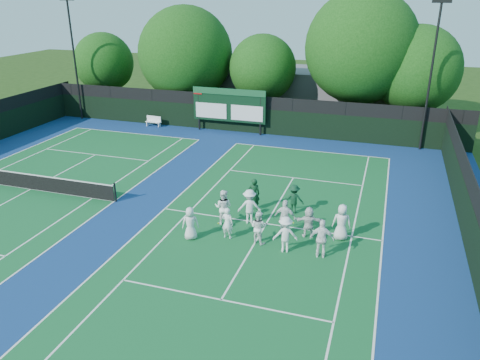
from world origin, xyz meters
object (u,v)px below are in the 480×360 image
(bench, at_px, (154,121))
(coach_left, at_px, (254,194))
(scoreboard, at_px, (229,106))
(tennis_net, at_px, (30,181))

(bench, height_order, coach_left, coach_left)
(scoreboard, relative_size, bench, 4.29)
(scoreboard, xyz_separation_m, bench, (-6.65, -0.22, -1.72))
(bench, bearing_deg, coach_left, -45.85)
(scoreboard, height_order, coach_left, scoreboard)
(scoreboard, height_order, bench, scoreboard)
(tennis_net, xyz_separation_m, bench, (0.34, 14.36, -0.03))
(tennis_net, relative_size, coach_left, 6.52)
(bench, relative_size, coach_left, 0.81)
(tennis_net, relative_size, bench, 8.08)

